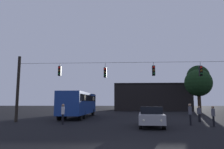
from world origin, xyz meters
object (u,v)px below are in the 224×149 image
Objects in this scene: city_bus at (79,102)px; pedestrian_near_bus at (213,115)px; car_near_right at (151,116)px; pedestrian_crossing_center at (199,113)px; tree_left_silhouette at (198,83)px; pedestrian_crossing_left at (63,113)px; pedestrian_crossing_right at (190,113)px; tree_behind_building at (198,77)px.

city_bus is 7.01× the size of pedestrian_near_bus.
car_near_right is 2.95× the size of pedestrian_crossing_center.
city_bus is 18.76m from tree_left_silhouette.
pedestrian_crossing_left is at bearing 176.64° from pedestrian_near_bus.
car_near_right is 2.54× the size of pedestrian_crossing_right.
city_bus is 1.59× the size of tree_left_silhouette.
pedestrian_crossing_right is 1.70m from pedestrian_near_bus.
tree_behind_building reaches higher than pedestrian_crossing_center.
pedestrian_crossing_right is at bearing -0.06° from pedestrian_crossing_left.
tree_behind_building is (7.47, 21.06, 5.98)m from pedestrian_crossing_center.
tree_behind_building reaches higher than pedestrian_near_bus.
tree_left_silhouette is (17.08, 7.17, 2.95)m from city_bus.
car_near_right reaches higher than pedestrian_crossing_center.
pedestrian_crossing_right is (10.54, -0.01, 0.02)m from pedestrian_crossing_left.
city_bus reaches higher than pedestrian_crossing_right.
pedestrian_near_bus is (1.55, -0.70, -0.12)m from pedestrian_crossing_right.
car_near_right is 2.84× the size of pedestrian_near_bus.
car_near_right is 6.58m from pedestrian_crossing_center.
tree_left_silhouette is at bearing -109.42° from tree_behind_building.
tree_left_silhouette reaches higher than pedestrian_crossing_right.
pedestrian_near_bus is 0.23× the size of tree_left_silhouette.
pedestrian_crossing_center is at bearing 13.35° from pedestrian_crossing_left.
tree_behind_building is (12.53, 25.26, 6.03)m from car_near_right.
tree_behind_building is at bearing 63.61° from car_near_right.
pedestrian_crossing_center is at bearing 59.17° from pedestrian_crossing_right.
pedestrian_crossing_left is 10.54m from pedestrian_crossing_right.
pedestrian_crossing_center is 0.22× the size of tree_left_silhouette.
pedestrian_near_bus is at bearing -24.34° from pedestrian_crossing_right.
city_bus reaches higher than pedestrian_near_bus.
tree_behind_building is at bearing 38.14° from city_bus.
pedestrian_crossing_left is at bearing -87.39° from city_bus.
pedestrian_crossing_left is 12.63m from pedestrian_crossing_center.
tree_left_silhouette reaches higher than pedestrian_crossing_left.
pedestrian_crossing_left is 23.01m from tree_left_silhouette.
car_near_right is 28.83m from tree_behind_building.
pedestrian_crossing_left reaches higher than pedestrian_crossing_center.
tree_behind_building is (20.13, 15.80, 4.96)m from city_bus.
pedestrian_crossing_right reaches higher than pedestrian_crossing_left.
pedestrian_near_bus is (4.87, 0.57, 0.09)m from car_near_right.
car_near_right is (7.59, -9.46, -1.07)m from city_bus.
city_bus reaches higher than pedestrian_crossing_center.
city_bus is 13.67m from pedestrian_crossing_right.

